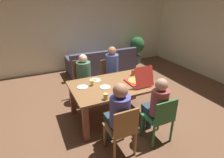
{
  "coord_description": "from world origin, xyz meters",
  "views": [
    {
      "loc": [
        -1.42,
        -2.94,
        2.29
      ],
      "look_at": [
        0.0,
        0.1,
        0.8
      ],
      "focal_mm": 29.6,
      "sensor_mm": 36.0,
      "label": 1
    }
  ],
  "objects_px": {
    "person_0": "(118,112)",
    "drinking_glass_1": "(106,96)",
    "person_2": "(113,68)",
    "drinking_glass_0": "(92,83)",
    "plate_0": "(95,80)",
    "drinking_glass_2": "(133,73)",
    "person_3": "(85,75)",
    "plate_1": "(82,87)",
    "plate_2": "(105,87)",
    "dining_table": "(114,90)",
    "person_1": "(156,104)",
    "couch": "(102,64)",
    "chair_2": "(110,75)",
    "chair_1": "(161,118)",
    "potted_plant": "(137,47)",
    "chair_3": "(83,78)",
    "chair_0": "(122,129)",
    "pizza_box_0": "(138,80)"
  },
  "relations": [
    {
      "from": "person_0",
      "to": "drinking_glass_1",
      "type": "height_order",
      "value": "person_0"
    },
    {
      "from": "person_2",
      "to": "drinking_glass_0",
      "type": "distance_m",
      "value": 1.04
    },
    {
      "from": "plate_0",
      "to": "drinking_glass_2",
      "type": "bearing_deg",
      "value": -5.82
    },
    {
      "from": "person_3",
      "to": "plate_1",
      "type": "xyz_separation_m",
      "value": [
        -0.26,
        -0.71,
        0.07
      ]
    },
    {
      "from": "person_3",
      "to": "plate_2",
      "type": "relative_size",
      "value": 5.57
    },
    {
      "from": "dining_table",
      "to": "person_1",
      "type": "xyz_separation_m",
      "value": [
        0.36,
        -0.87,
        0.06
      ]
    },
    {
      "from": "couch",
      "to": "plate_0",
      "type": "bearing_deg",
      "value": -115.18
    },
    {
      "from": "chair_2",
      "to": "person_3",
      "type": "distance_m",
      "value": 0.74
    },
    {
      "from": "person_2",
      "to": "plate_0",
      "type": "distance_m",
      "value": 0.81
    },
    {
      "from": "person_0",
      "to": "person_3",
      "type": "distance_m",
      "value": 1.7
    },
    {
      "from": "dining_table",
      "to": "person_2",
      "type": "bearing_deg",
      "value": 66.27
    },
    {
      "from": "chair_1",
      "to": "drinking_glass_2",
      "type": "distance_m",
      "value": 1.3
    },
    {
      "from": "drinking_glass_0",
      "to": "couch",
      "type": "bearing_deg",
      "value": 64.14
    },
    {
      "from": "plate_0",
      "to": "drinking_glass_2",
      "type": "relative_size",
      "value": 1.82
    },
    {
      "from": "plate_0",
      "to": "potted_plant",
      "type": "distance_m",
      "value": 3.46
    },
    {
      "from": "chair_2",
      "to": "chair_3",
      "type": "distance_m",
      "value": 0.71
    },
    {
      "from": "person_1",
      "to": "person_2",
      "type": "bearing_deg",
      "value": 90.0
    },
    {
      "from": "plate_0",
      "to": "chair_2",
      "type": "bearing_deg",
      "value": 45.17
    },
    {
      "from": "dining_table",
      "to": "couch",
      "type": "bearing_deg",
      "value": 73.74
    },
    {
      "from": "person_3",
      "to": "plate_2",
      "type": "distance_m",
      "value": 0.9
    },
    {
      "from": "plate_0",
      "to": "chair_1",
      "type": "bearing_deg",
      "value": -64.38
    },
    {
      "from": "person_1",
      "to": "person_3",
      "type": "xyz_separation_m",
      "value": [
        -0.71,
        1.71,
        -0.0
      ]
    },
    {
      "from": "person_1",
      "to": "plate_0",
      "type": "bearing_deg",
      "value": 118.26
    },
    {
      "from": "chair_0",
      "to": "plate_0",
      "type": "bearing_deg",
      "value": 87.19
    },
    {
      "from": "plate_0",
      "to": "couch",
      "type": "xyz_separation_m",
      "value": [
        0.98,
        2.09,
        -0.47
      ]
    },
    {
      "from": "plate_0",
      "to": "plate_1",
      "type": "height_order",
      "value": "plate_0"
    },
    {
      "from": "person_1",
      "to": "chair_1",
      "type": "bearing_deg",
      "value": -90.0
    },
    {
      "from": "dining_table",
      "to": "plate_0",
      "type": "bearing_deg",
      "value": 130.81
    },
    {
      "from": "plate_2",
      "to": "potted_plant",
      "type": "xyz_separation_m",
      "value": [
        2.45,
        2.75,
        -0.12
      ]
    },
    {
      "from": "dining_table",
      "to": "chair_2",
      "type": "bearing_deg",
      "value": 69.48
    },
    {
      "from": "person_1",
      "to": "plate_1",
      "type": "height_order",
      "value": "person_1"
    },
    {
      "from": "chair_0",
      "to": "potted_plant",
      "type": "relative_size",
      "value": 0.89
    },
    {
      "from": "chair_1",
      "to": "person_2",
      "type": "xyz_separation_m",
      "value": [
        0.0,
        1.84,
        0.24
      ]
    },
    {
      "from": "chair_1",
      "to": "drinking_glass_2",
      "type": "xyz_separation_m",
      "value": [
        0.21,
        1.25,
        0.31
      ]
    },
    {
      "from": "person_3",
      "to": "potted_plant",
      "type": "height_order",
      "value": "person_3"
    },
    {
      "from": "plate_2",
      "to": "potted_plant",
      "type": "height_order",
      "value": "potted_plant"
    },
    {
      "from": "plate_0",
      "to": "plate_2",
      "type": "bearing_deg",
      "value": -80.34
    },
    {
      "from": "plate_1",
      "to": "chair_0",
      "type": "bearing_deg",
      "value": -76.94
    },
    {
      "from": "person_3",
      "to": "plate_1",
      "type": "bearing_deg",
      "value": -110.08
    },
    {
      "from": "person_1",
      "to": "drinking_glass_1",
      "type": "xyz_separation_m",
      "value": [
        -0.74,
        0.4,
        0.11
      ]
    },
    {
      "from": "chair_1",
      "to": "plate_0",
      "type": "relative_size",
      "value": 3.76
    },
    {
      "from": "person_0",
      "to": "chair_1",
      "type": "relative_size",
      "value": 1.42
    },
    {
      "from": "person_1",
      "to": "pizza_box_0",
      "type": "distance_m",
      "value": 0.73
    },
    {
      "from": "person_1",
      "to": "pizza_box_0",
      "type": "bearing_deg",
      "value": 83.1
    },
    {
      "from": "chair_3",
      "to": "person_3",
      "type": "distance_m",
      "value": 0.21
    },
    {
      "from": "dining_table",
      "to": "drinking_glass_2",
      "type": "bearing_deg",
      "value": 22.42
    },
    {
      "from": "person_0",
      "to": "drinking_glass_0",
      "type": "bearing_deg",
      "value": 93.52
    },
    {
      "from": "plate_0",
      "to": "plate_2",
      "type": "xyz_separation_m",
      "value": [
        0.06,
        -0.37,
        -0.0
      ]
    },
    {
      "from": "pizza_box_0",
      "to": "chair_1",
      "type": "bearing_deg",
      "value": -95.76
    },
    {
      "from": "chair_2",
      "to": "plate_0",
      "type": "height_order",
      "value": "chair_2"
    }
  ]
}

